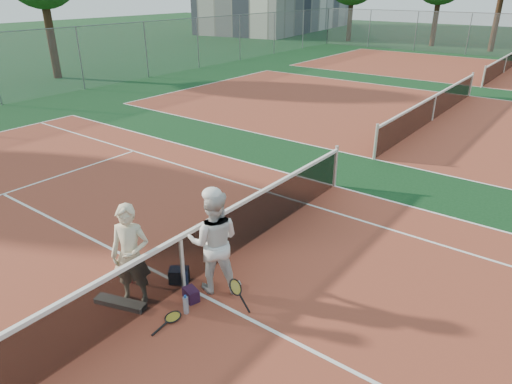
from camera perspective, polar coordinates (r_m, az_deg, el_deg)
ground at (r=8.22m, az=-8.99°, el=-11.54°), size 130.00×130.00×0.00m
court_main at (r=8.22m, az=-8.99°, el=-11.52°), size 23.77×10.97×0.01m
court_far_a at (r=19.26m, az=21.14°, el=8.36°), size 23.77×10.97×0.01m
court_far_b at (r=32.23m, az=28.53°, el=12.98°), size 23.77×10.97×0.01m
net_main at (r=7.94m, az=-9.23°, el=-8.55°), size 0.10×10.98×1.02m
net_far_a at (r=19.14m, az=21.37°, el=9.81°), size 0.10×10.98×1.02m
net_far_b at (r=32.16m, az=28.71°, el=13.86°), size 0.10×10.98×1.02m
fence_left at (r=24.01m, az=-25.36°, el=14.26°), size 0.06×54.50×3.00m
player_a at (r=7.58m, az=-15.37°, el=-7.64°), size 0.76×0.69×1.75m
player_b at (r=7.63m, az=-5.28°, el=-6.22°), size 1.12×1.09×1.82m
racket_red at (r=8.25m, az=-14.38°, el=-9.53°), size 0.32×0.34×0.57m
racket_black_held at (r=7.51m, az=-2.55°, el=-12.68°), size 0.38×0.31×0.52m
racket_spare at (r=7.55m, az=-10.35°, el=-15.15°), size 0.32×0.62×0.05m
sports_bag_navy at (r=8.27m, az=-9.60°, el=-10.23°), size 0.41×0.39×0.27m
sports_bag_purple at (r=7.82m, az=-8.13°, el=-12.58°), size 0.32×0.26×0.22m
net_cover_canvas at (r=7.99m, az=-16.62°, el=-13.16°), size 0.91×0.47×0.09m
water_bottle at (r=7.55m, az=-8.76°, el=-13.81°), size 0.09×0.09×0.30m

